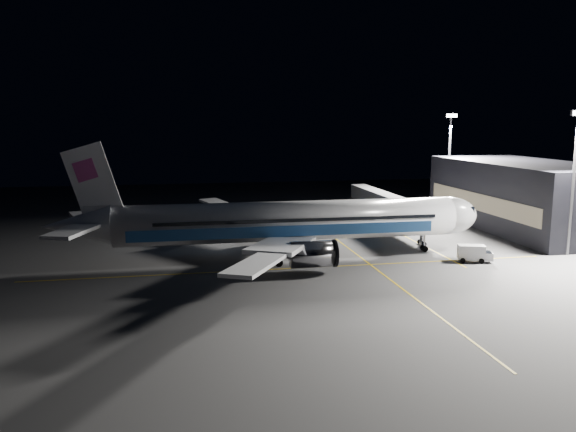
# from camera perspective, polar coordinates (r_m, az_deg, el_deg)

# --- Properties ---
(ground) EXTENTS (200.00, 200.00, 0.00)m
(ground) POSITION_cam_1_polar(r_m,az_deg,el_deg) (80.14, 0.14, -4.24)
(ground) COLOR #4C4C4F
(ground) RESTS_ON ground
(guide_line_main) EXTENTS (0.25, 80.00, 0.01)m
(guide_line_main) POSITION_cam_1_polar(r_m,az_deg,el_deg) (82.57, 6.98, -3.89)
(guide_line_main) COLOR gold
(guide_line_main) RESTS_ON ground
(guide_line_cross) EXTENTS (70.00, 0.25, 0.01)m
(guide_line_cross) POSITION_cam_1_polar(r_m,az_deg,el_deg) (74.44, 1.02, -5.32)
(guide_line_cross) COLOR gold
(guide_line_cross) RESTS_ON ground
(guide_line_side) EXTENTS (0.25, 40.00, 0.01)m
(guide_line_side) POSITION_cam_1_polar(r_m,az_deg,el_deg) (95.83, 12.01, -2.14)
(guide_line_side) COLOR gold
(guide_line_side) RESTS_ON ground
(airliner) EXTENTS (61.48, 54.22, 16.64)m
(airliner) POSITION_cam_1_polar(r_m,az_deg,el_deg) (78.87, -0.63, -0.63)
(airliner) COLOR silver
(airliner) RESTS_ON ground
(terminal) EXTENTS (18.12, 40.00, 12.00)m
(terminal) POSITION_cam_1_polar(r_m,az_deg,el_deg) (109.71, 22.94, 1.95)
(terminal) COLOR black
(terminal) RESTS_ON ground
(jet_bridge) EXTENTS (3.60, 34.40, 6.30)m
(jet_bridge) POSITION_cam_1_polar(r_m,az_deg,el_deg) (102.40, 10.36, 1.26)
(jet_bridge) COLOR #B2B2B7
(jet_bridge) RESTS_ON ground
(floodlight_mast_north) EXTENTS (2.40, 0.68, 20.70)m
(floodlight_mast_north) POSITION_cam_1_polar(r_m,az_deg,el_deg) (121.63, 16.07, 6.03)
(floodlight_mast_north) COLOR #59595E
(floodlight_mast_north) RESTS_ON ground
(floodlight_mast_south) EXTENTS (2.40, 0.67, 20.70)m
(floodlight_mast_south) POSITION_cam_1_polar(r_m,az_deg,el_deg) (89.44, 27.08, 4.20)
(floodlight_mast_south) COLOR #59595E
(floodlight_mast_south) RESTS_ON ground
(service_truck) EXTENTS (4.91, 3.13, 2.35)m
(service_truck) POSITION_cam_1_polar(r_m,az_deg,el_deg) (81.57, 18.41, -3.58)
(service_truck) COLOR white
(service_truck) RESTS_ON ground
(baggage_tug) EXTENTS (2.78, 2.40, 1.78)m
(baggage_tug) POSITION_cam_1_polar(r_m,az_deg,el_deg) (97.47, -6.95, -1.32)
(baggage_tug) COLOR black
(baggage_tug) RESTS_ON ground
(safety_cone_a) EXTENTS (0.36, 0.36, 0.55)m
(safety_cone_a) POSITION_cam_1_polar(r_m,az_deg,el_deg) (91.52, 1.27, -2.31)
(safety_cone_a) COLOR orange
(safety_cone_a) RESTS_ON ground
(safety_cone_b) EXTENTS (0.39, 0.39, 0.58)m
(safety_cone_b) POSITION_cam_1_polar(r_m,az_deg,el_deg) (94.08, 2.18, -1.98)
(safety_cone_b) COLOR orange
(safety_cone_b) RESTS_ON ground
(safety_cone_c) EXTENTS (0.46, 0.46, 0.69)m
(safety_cone_c) POSITION_cam_1_polar(r_m,az_deg,el_deg) (93.53, -1.40, -2.01)
(safety_cone_c) COLOR orange
(safety_cone_c) RESTS_ON ground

